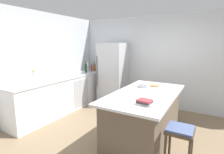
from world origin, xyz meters
TOP-DOWN VIEW (x-y plane):
  - ground_plane at (0.00, 0.00)m, footprint 7.20×7.20m
  - wall_rear at (0.00, 2.25)m, footprint 6.00×0.10m
  - wall_left at (-2.45, 0.00)m, footprint 0.10×6.00m
  - counter_run_left at (-2.10, 0.57)m, footprint 0.64×3.10m
  - kitchen_island at (0.30, 0.31)m, footprint 1.09×2.09m
  - refrigerator at (-1.26, 1.84)m, footprint 0.77×0.76m
  - bar_stool at (1.05, -0.39)m, footprint 0.36×0.36m
  - sink_faucet at (-2.14, 0.14)m, footprint 0.15×0.05m
  - flower_vase at (-2.11, -0.29)m, footprint 0.07×0.07m
  - paper_towel_roll at (-2.04, 0.44)m, footprint 0.14×0.14m
  - gin_bottle at (-2.09, 1.99)m, footprint 0.07×0.07m
  - whiskey_bottle at (-2.00, 1.90)m, footprint 0.08×0.08m
  - hot_sauce_bottle at (-2.06, 1.81)m, footprint 0.05×0.05m
  - olive_oil_bottle at (-2.15, 1.71)m, footprint 0.05×0.05m
  - soda_bottle at (-2.08, 1.62)m, footprint 0.07×0.07m
  - wine_bottle at (-2.07, 1.52)m, footprint 0.07×0.07m
  - cookbook_stack at (0.51, -0.32)m, footprint 0.25×0.21m
  - mixing_bowl at (0.13, 0.73)m, footprint 0.23×0.23m
  - cutting_board at (0.24, 0.94)m, footprint 0.31×0.23m

SIDE VIEW (x-z plane):
  - ground_plane at x=0.00m, z-range 0.00..0.00m
  - kitchen_island at x=0.30m, z-range 0.01..0.91m
  - counter_run_left at x=-2.10m, z-range 0.00..0.94m
  - bar_stool at x=1.05m, z-range 0.22..0.91m
  - cutting_board at x=0.24m, z-range 0.90..0.92m
  - refrigerator at x=-1.26m, z-range 0.00..1.84m
  - cookbook_stack at x=0.51m, z-range 0.90..0.98m
  - mixing_bowl at x=0.13m, z-range 0.90..0.99m
  - hot_sauce_bottle at x=-2.06m, z-range 0.91..1.16m
  - flower_vase at x=-2.11m, z-range 0.89..1.21m
  - gin_bottle at x=-2.09m, z-range 0.91..1.19m
  - whiskey_bottle at x=-2.00m, z-range 0.90..1.21m
  - soda_bottle at x=-2.08m, z-range 0.91..1.22m
  - paper_towel_roll at x=-2.04m, z-range 0.92..1.23m
  - olive_oil_bottle at x=-2.15m, z-range 0.91..1.24m
  - wine_bottle at x=-2.07m, z-range 0.91..1.27m
  - sink_faucet at x=-2.14m, z-range 0.95..1.25m
  - wall_rear at x=0.00m, z-range 0.00..2.60m
  - wall_left at x=-2.45m, z-range 0.00..2.60m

